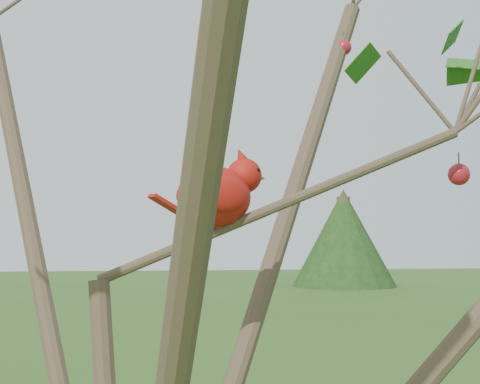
% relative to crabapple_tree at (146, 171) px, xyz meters
% --- Properties ---
extents(crabapple_tree, '(2.35, 2.05, 2.95)m').
position_rel_crabapple_tree_xyz_m(crabapple_tree, '(0.00, 0.00, 0.00)').
color(crabapple_tree, '#403122').
rests_on(crabapple_tree, ground).
extents(cardinal, '(0.21, 0.14, 0.15)m').
position_rel_crabapple_tree_xyz_m(cardinal, '(0.12, 0.11, -0.03)').
color(cardinal, '#A8170E').
rests_on(cardinal, ground).
extents(distant_trees, '(40.94, 12.91, 3.77)m').
position_rel_crabapple_tree_xyz_m(distant_trees, '(-0.12, 23.66, -0.51)').
color(distant_trees, '#403122').
rests_on(distant_trees, ground).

